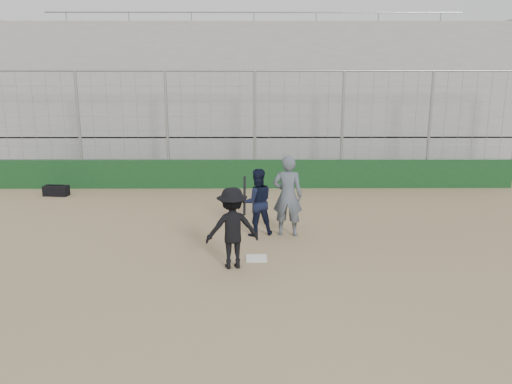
{
  "coord_description": "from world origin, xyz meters",
  "views": [
    {
      "loc": [
        -0.08,
        -10.11,
        3.84
      ],
      "look_at": [
        0.0,
        1.4,
        1.15
      ],
      "focal_mm": 35.0,
      "sensor_mm": 36.0,
      "label": 1
    }
  ],
  "objects_px": {
    "batter_at_plate": "(232,228)",
    "catcher_crouched": "(257,213)",
    "umpire": "(287,200)",
    "equipment_bag": "(56,191)"
  },
  "relations": [
    {
      "from": "batter_at_plate",
      "to": "catcher_crouched",
      "type": "bearing_deg",
      "value": 75.91
    },
    {
      "from": "batter_at_plate",
      "to": "umpire",
      "type": "xyz_separation_m",
      "value": [
        1.26,
        2.11,
        0.06
      ]
    },
    {
      "from": "catcher_crouched",
      "to": "umpire",
      "type": "xyz_separation_m",
      "value": [
        0.74,
        0.03,
        0.33
      ]
    },
    {
      "from": "umpire",
      "to": "equipment_bag",
      "type": "height_order",
      "value": "umpire"
    },
    {
      "from": "umpire",
      "to": "batter_at_plate",
      "type": "bearing_deg",
      "value": 68.24
    },
    {
      "from": "batter_at_plate",
      "to": "equipment_bag",
      "type": "height_order",
      "value": "batter_at_plate"
    },
    {
      "from": "catcher_crouched",
      "to": "equipment_bag",
      "type": "bearing_deg",
      "value": 147.25
    },
    {
      "from": "catcher_crouched",
      "to": "equipment_bag",
      "type": "relative_size",
      "value": 1.37
    },
    {
      "from": "catcher_crouched",
      "to": "umpire",
      "type": "relative_size",
      "value": 0.63
    },
    {
      "from": "catcher_crouched",
      "to": "umpire",
      "type": "height_order",
      "value": "umpire"
    }
  ]
}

